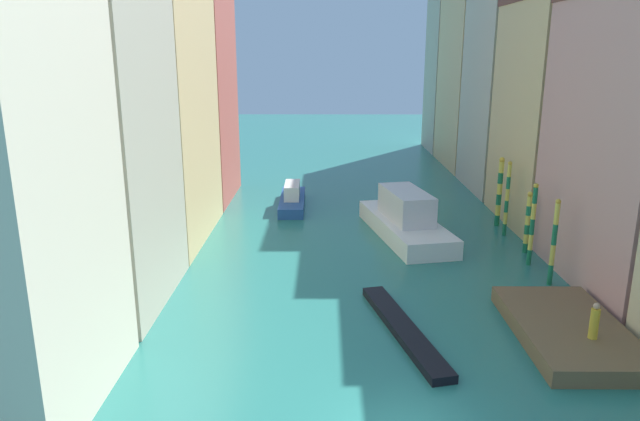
{
  "coord_description": "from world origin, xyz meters",
  "views": [
    {
      "loc": [
        -2.62,
        -16.27,
        11.91
      ],
      "look_at": [
        -2.93,
        22.04,
        1.5
      ],
      "focal_mm": 32.6,
      "sensor_mm": 36.0,
      "label": 1
    }
  ],
  "objects_px": {
    "mooring_pole_3": "(507,198)",
    "mooring_pole_0": "(554,242)",
    "waterfront_dock": "(568,330)",
    "mooring_pole_4": "(499,191)",
    "mooring_pole_2": "(528,222)",
    "gondola_black": "(403,329)",
    "person_on_dock": "(594,322)",
    "motorboat_0": "(292,199)",
    "vaporetto_white": "(405,220)",
    "mooring_pole_1": "(532,224)"
  },
  "relations": [
    {
      "from": "mooring_pole_1",
      "to": "mooring_pole_4",
      "type": "height_order",
      "value": "mooring_pole_4"
    },
    {
      "from": "person_on_dock",
      "to": "mooring_pole_1",
      "type": "bearing_deg",
      "value": 84.53
    },
    {
      "from": "person_on_dock",
      "to": "gondola_black",
      "type": "xyz_separation_m",
      "value": [
        -7.42,
        1.86,
        -1.25
      ]
    },
    {
      "from": "waterfront_dock",
      "to": "motorboat_0",
      "type": "height_order",
      "value": "motorboat_0"
    },
    {
      "from": "mooring_pole_1",
      "to": "mooring_pole_4",
      "type": "distance_m",
      "value": 7.99
    },
    {
      "from": "waterfront_dock",
      "to": "mooring_pole_1",
      "type": "distance_m",
      "value": 9.35
    },
    {
      "from": "mooring_pole_0",
      "to": "vaporetto_white",
      "type": "bearing_deg",
      "value": 127.59
    },
    {
      "from": "person_on_dock",
      "to": "vaporetto_white",
      "type": "distance_m",
      "value": 16.83
    },
    {
      "from": "mooring_pole_2",
      "to": "mooring_pole_4",
      "type": "xyz_separation_m",
      "value": [
        -0.08,
        5.81,
        0.55
      ]
    },
    {
      "from": "mooring_pole_2",
      "to": "waterfront_dock",
      "type": "bearing_deg",
      "value": -99.47
    },
    {
      "from": "mooring_pole_0",
      "to": "mooring_pole_4",
      "type": "distance_m",
      "value": 11.0
    },
    {
      "from": "person_on_dock",
      "to": "mooring_pole_2",
      "type": "height_order",
      "value": "mooring_pole_2"
    },
    {
      "from": "waterfront_dock",
      "to": "gondola_black",
      "type": "relative_size",
      "value": 0.91
    },
    {
      "from": "mooring_pole_0",
      "to": "gondola_black",
      "type": "bearing_deg",
      "value": -146.86
    },
    {
      "from": "waterfront_dock",
      "to": "mooring_pole_4",
      "type": "distance_m",
      "value": 17.22
    },
    {
      "from": "vaporetto_white",
      "to": "mooring_pole_1",
      "type": "bearing_deg",
      "value": -40.35
    },
    {
      "from": "mooring_pole_2",
      "to": "motorboat_0",
      "type": "bearing_deg",
      "value": 143.89
    },
    {
      "from": "waterfront_dock",
      "to": "gondola_black",
      "type": "bearing_deg",
      "value": 176.42
    },
    {
      "from": "mooring_pole_1",
      "to": "motorboat_0",
      "type": "distance_m",
      "value": 19.6
    },
    {
      "from": "person_on_dock",
      "to": "mooring_pole_0",
      "type": "height_order",
      "value": "mooring_pole_0"
    },
    {
      "from": "waterfront_dock",
      "to": "motorboat_0",
      "type": "xyz_separation_m",
      "value": [
        -13.11,
        22.11,
        0.3
      ]
    },
    {
      "from": "vaporetto_white",
      "to": "gondola_black",
      "type": "xyz_separation_m",
      "value": [
        -1.95,
        -14.06,
        -0.95
      ]
    },
    {
      "from": "mooring_pole_4",
      "to": "motorboat_0",
      "type": "distance_m",
      "value": 15.86
    },
    {
      "from": "mooring_pole_0",
      "to": "mooring_pole_2",
      "type": "height_order",
      "value": "mooring_pole_0"
    },
    {
      "from": "mooring_pole_1",
      "to": "gondola_black",
      "type": "height_order",
      "value": "mooring_pole_1"
    },
    {
      "from": "waterfront_dock",
      "to": "mooring_pole_1",
      "type": "relative_size",
      "value": 1.64
    },
    {
      "from": "person_on_dock",
      "to": "vaporetto_white",
      "type": "xyz_separation_m",
      "value": [
        -5.47,
        15.92,
        -0.3
      ]
    },
    {
      "from": "mooring_pole_3",
      "to": "mooring_pole_4",
      "type": "relative_size",
      "value": 1.03
    },
    {
      "from": "waterfront_dock",
      "to": "motorboat_0",
      "type": "bearing_deg",
      "value": 120.67
    },
    {
      "from": "mooring_pole_0",
      "to": "vaporetto_white",
      "type": "distance_m",
      "value": 10.81
    },
    {
      "from": "mooring_pole_3",
      "to": "mooring_pole_4",
      "type": "distance_m",
      "value": 2.31
    },
    {
      "from": "mooring_pole_2",
      "to": "mooring_pole_4",
      "type": "relative_size",
      "value": 0.78
    },
    {
      "from": "waterfront_dock",
      "to": "mooring_pole_3",
      "type": "relative_size",
      "value": 1.57
    },
    {
      "from": "waterfront_dock",
      "to": "mooring_pole_3",
      "type": "xyz_separation_m",
      "value": [
        1.62,
        14.68,
        2.22
      ]
    },
    {
      "from": "mooring_pole_2",
      "to": "gondola_black",
      "type": "relative_size",
      "value": 0.44
    },
    {
      "from": "mooring_pole_2",
      "to": "mooring_pole_3",
      "type": "distance_m",
      "value": 3.56
    },
    {
      "from": "waterfront_dock",
      "to": "mooring_pole_2",
      "type": "height_order",
      "value": "mooring_pole_2"
    },
    {
      "from": "person_on_dock",
      "to": "motorboat_0",
      "type": "bearing_deg",
      "value": 119.79
    },
    {
      "from": "waterfront_dock",
      "to": "mooring_pole_0",
      "type": "distance_m",
      "value": 6.49
    },
    {
      "from": "mooring_pole_3",
      "to": "vaporetto_white",
      "type": "height_order",
      "value": "mooring_pole_3"
    },
    {
      "from": "mooring_pole_0",
      "to": "mooring_pole_1",
      "type": "distance_m",
      "value": 3.02
    },
    {
      "from": "waterfront_dock",
      "to": "motorboat_0",
      "type": "distance_m",
      "value": 25.7
    },
    {
      "from": "mooring_pole_3",
      "to": "motorboat_0",
      "type": "xyz_separation_m",
      "value": [
        -14.73,
        7.42,
        -1.92
      ]
    },
    {
      "from": "mooring_pole_0",
      "to": "gondola_black",
      "type": "xyz_separation_m",
      "value": [
        -8.5,
        -5.55,
        -2.21
      ]
    },
    {
      "from": "waterfront_dock",
      "to": "mooring_pole_1",
      "type": "xyz_separation_m",
      "value": [
        1.36,
        9.01,
        2.11
      ]
    },
    {
      "from": "mooring_pole_1",
      "to": "motorboat_0",
      "type": "bearing_deg",
      "value": 137.84
    },
    {
      "from": "mooring_pole_4",
      "to": "mooring_pole_1",
      "type": "bearing_deg",
      "value": -93.09
    },
    {
      "from": "waterfront_dock",
      "to": "mooring_pole_4",
      "type": "height_order",
      "value": "mooring_pole_4"
    },
    {
      "from": "waterfront_dock",
      "to": "person_on_dock",
      "type": "height_order",
      "value": "person_on_dock"
    },
    {
      "from": "mooring_pole_3",
      "to": "mooring_pole_0",
      "type": "bearing_deg",
      "value": -91.17
    }
  ]
}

